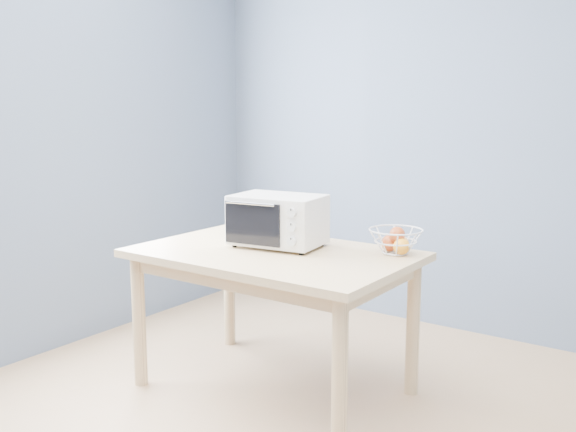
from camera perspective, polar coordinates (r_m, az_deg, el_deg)
The scene contains 4 objects.
room at distance 2.26m, azimuth -2.03°, elevation 5.09°, with size 4.01×4.51×2.61m.
dining_table at distance 3.32m, azimuth -1.29°, elevation -4.82°, with size 1.40×0.90×0.75m.
toaster_oven at distance 3.39m, azimuth -1.20°, elevation -0.30°, with size 0.51×0.40×0.28m.
fruit_basket at distance 3.27m, azimuth 9.63°, elevation -2.13°, with size 0.34×0.34×0.14m.
Camera 1 is at (1.37, -1.80, 1.48)m, focal length 40.00 mm.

